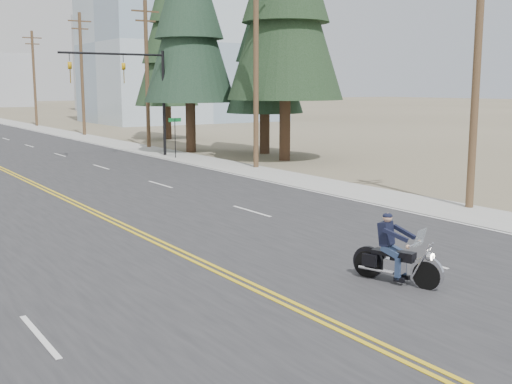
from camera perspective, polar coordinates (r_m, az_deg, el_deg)
The scene contains 15 objects.
ground_plane at distance 12.07m, azimuth 11.27°, elevation -13.57°, with size 400.00×400.00×0.00m, color #776D56.
sidewalk_right at distance 80.34m, azimuth -19.59°, elevation 5.53°, with size 3.00×200.00×0.01m, color #A5A5A0.
traffic_mast_right at distance 43.25m, azimuth -10.69°, elevation 9.59°, with size 7.10×0.26×7.00m.
street_sign at distance 42.29m, azimuth -7.21°, elevation 5.43°, with size 0.90×0.06×2.62m.
utility_pole_a at distance 25.86m, azimuth 19.08°, elevation 11.24°, with size 2.20×0.30×11.00m.
utility_pole_b at distance 36.99m, azimuth -0.00°, elevation 11.43°, with size 2.20×0.30×11.50m.
utility_pole_c at distance 50.17m, azimuth -9.67°, elevation 10.48°, with size 2.20×0.30×11.00m.
utility_pole_d at distance 64.16m, azimuth -15.22°, elevation 10.25°, with size 2.20×0.30×11.50m.
utility_pole_e at distance 80.45m, azimuth -19.12°, elevation 9.64°, with size 2.20×0.30×11.00m.
glass_building at distance 87.62m, azimuth -6.54°, elevation 12.83°, with size 24.00×16.00×20.00m, color #9EB5CC.
haze_bldg_c at distance 127.26m, azimuth -11.63°, elevation 11.16°, with size 16.00×12.00×18.00m, color #B7BCC6.
motorcyclist at distance 15.66m, azimuth 12.46°, elevation -4.99°, with size 0.93×2.16×1.69m, color black, non-canonical shape.
conifer_mid at distance 44.91m, azimuth 0.80°, elevation 13.85°, with size 5.33×5.33×14.22m.
conifer_tall at distance 46.37m, azimuth -6.00°, elevation 16.23°, with size 6.41×6.41×17.80m.
conifer_far at distance 57.78m, azimuth -8.04°, elevation 13.16°, with size 5.56×5.56×14.90m.
Camera 1 is at (-7.93, -7.81, 4.68)m, focal length 45.00 mm.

